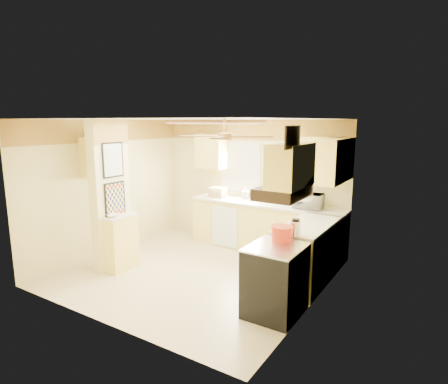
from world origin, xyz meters
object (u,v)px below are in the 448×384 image
Objects in this scene: kettle at (296,228)px; dutch_oven at (282,233)px; stove at (275,280)px; microwave at (309,201)px; bowl at (113,216)px.

dutch_oven is at bearing -114.30° from kettle.
kettle is at bearing 65.70° from dutch_oven.
dutch_oven is 0.25m from kettle.
stove is 2.24m from microwave.
microwave is 3.36m from bowl.
bowl is (-2.48, -2.27, -0.11)m from microwave.
stove is at bearing -82.60° from dutch_oven.
microwave is at bearing 103.75° from kettle.
dutch_oven reaches higher than stove.
microwave is 2.60× the size of bowl.
kettle reaches higher than dutch_oven.
bowl is 2.95m from kettle.
bowl is at bearing -171.73° from dutch_oven.
bowl reaches higher than stove.
stove is at bearing 99.94° from microwave.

